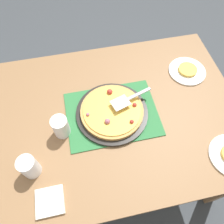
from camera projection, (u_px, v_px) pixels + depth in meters
ground_plane at (112, 160)px, 1.82m from camera, size 8.00×8.00×0.00m
dining_table at (112, 123)px, 1.27m from camera, size 1.40×1.00×0.75m
placemat at (112, 114)px, 1.17m from camera, size 0.48×0.36×0.01m
pizza_pan at (112, 113)px, 1.16m from camera, size 0.38×0.38×0.01m
pizza at (112, 111)px, 1.14m from camera, size 0.33×0.33×0.05m
plate_far_right at (187, 71)px, 1.32m from camera, size 0.22×0.22×0.01m
served_slice_right at (188, 70)px, 1.31m from camera, size 0.11×0.11×0.02m
cup_near at (29, 167)px, 0.96m from camera, size 0.08×0.08×0.12m
cup_far at (61, 127)px, 1.07m from camera, size 0.08×0.08×0.12m
pizza_server at (128, 99)px, 1.14m from camera, size 0.23×0.11×0.01m
napkin_stack at (50, 202)px, 0.94m from camera, size 0.12×0.12×0.02m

